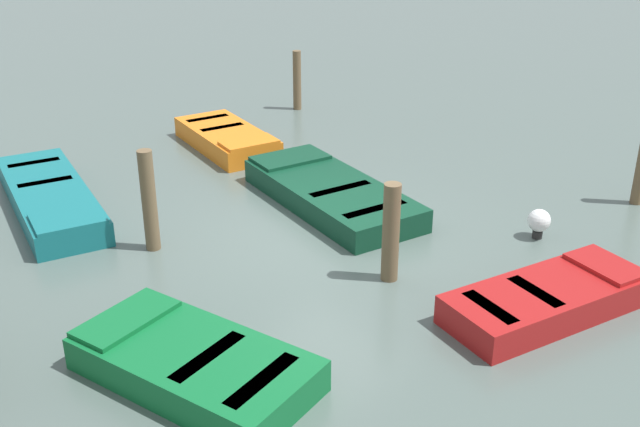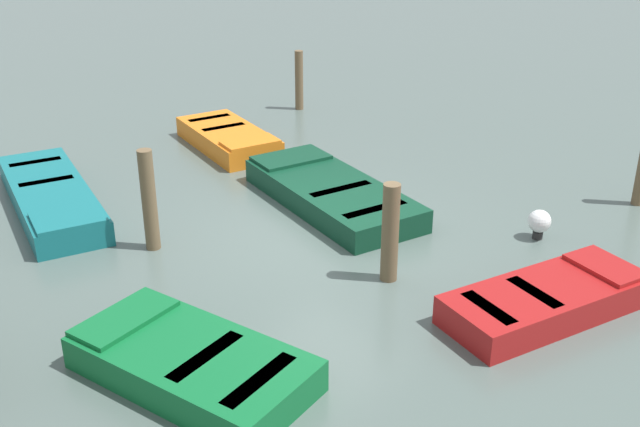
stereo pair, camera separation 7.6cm
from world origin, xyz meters
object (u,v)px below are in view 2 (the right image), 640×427
object	(u,v)px
rowboat_orange	(228,138)
mooring_piling_far_right	(149,200)
mooring_piling_mid_left	(390,233)
rowboat_dark_green	(331,193)
marker_buoy	(539,222)
rowboat_red	(546,300)
rowboat_green	(191,362)
rowboat_teal	(51,197)
mooring_piling_mid_right	(299,80)

from	to	relation	value
rowboat_orange	mooring_piling_far_right	bearing A→B (deg)	-39.21
rowboat_orange	mooring_piling_mid_left	bearing A→B (deg)	-3.88
rowboat_dark_green	marker_buoy	bearing A→B (deg)	-144.48
rowboat_red	marker_buoy	distance (m)	2.29
marker_buoy	rowboat_red	bearing A→B (deg)	121.12
rowboat_dark_green	rowboat_green	distance (m)	5.23
rowboat_green	rowboat_orange	distance (m)	7.90
rowboat_teal	mooring_piling_mid_right	bearing A→B (deg)	117.27
rowboat_red	mooring_piling_mid_right	distance (m)	9.96
rowboat_teal	rowboat_dark_green	bearing A→B (deg)	64.02
rowboat_red	marker_buoy	size ratio (longest dim) A/B	6.19
rowboat_dark_green	mooring_piling_far_right	world-z (taller)	mooring_piling_far_right
rowboat_green	mooring_piling_mid_left	size ratio (longest dim) A/B	2.03
rowboat_dark_green	mooring_piling_mid_left	bearing A→B (deg)	164.51
rowboat_green	mooring_piling_mid_right	xyz separation A→B (m)	(6.67, -8.44, 0.49)
mooring_piling_mid_left	rowboat_dark_green	bearing A→B (deg)	-30.16
rowboat_green	mooring_piling_mid_right	world-z (taller)	mooring_piling_mid_right
rowboat_orange	marker_buoy	distance (m)	6.82
rowboat_red	rowboat_dark_green	bearing A→B (deg)	97.82
rowboat_orange	mooring_piling_far_right	distance (m)	4.68
mooring_piling_mid_right	marker_buoy	world-z (taller)	mooring_piling_mid_right
rowboat_dark_green	rowboat_green	xyz separation A→B (m)	(-2.22, 4.74, 0.00)
mooring_piling_mid_right	mooring_piling_mid_left	bearing A→B (deg)	143.35
mooring_piling_far_right	mooring_piling_mid_left	bearing A→B (deg)	-152.00
rowboat_dark_green	rowboat_orange	distance (m)	3.59
rowboat_dark_green	mooring_piling_far_right	xyz separation A→B (m)	(0.84, 3.10, 0.58)
rowboat_orange	mooring_piling_mid_right	distance (m)	3.19
rowboat_orange	mooring_piling_mid_right	size ratio (longest dim) A/B	2.07
rowboat_dark_green	mooring_piling_mid_right	distance (m)	5.82
rowboat_green	mooring_piling_mid_right	size ratio (longest dim) A/B	2.09
rowboat_green	rowboat_orange	world-z (taller)	same
mooring_piling_mid_right	rowboat_red	bearing A→B (deg)	153.63
rowboat_dark_green	rowboat_teal	world-z (taller)	same
rowboat_teal	mooring_piling_far_right	distance (m)	2.57
rowboat_teal	rowboat_red	size ratio (longest dim) A/B	1.37
rowboat_orange	rowboat_teal	bearing A→B (deg)	-71.65
rowboat_orange	mooring_piling_mid_left	size ratio (longest dim) A/B	2.02
rowboat_red	mooring_piling_mid_left	size ratio (longest dim) A/B	2.05
mooring_piling_mid_left	rowboat_green	bearing A→B (deg)	87.05
rowboat_dark_green	mooring_piling_mid_left	xyz separation A→B (m)	(-2.39, 1.39, 0.51)
mooring_piling_far_right	rowboat_green	bearing A→B (deg)	151.86
rowboat_green	mooring_piling_far_right	bearing A→B (deg)	-37.05
mooring_piling_mid_left	marker_buoy	bearing A→B (deg)	-108.57
rowboat_teal	mooring_piling_mid_right	size ratio (longest dim) A/B	2.89
marker_buoy	rowboat_teal	bearing A→B (deg)	35.27
mooring_piling_mid_left	marker_buoy	distance (m)	2.81
rowboat_orange	mooring_piling_far_right	world-z (taller)	mooring_piling_far_right
rowboat_red	mooring_piling_mid_right	size ratio (longest dim) A/B	2.10
rowboat_dark_green	rowboat_orange	size ratio (longest dim) A/B	1.32
rowboat_teal	mooring_piling_mid_left	world-z (taller)	mooring_piling_mid_left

